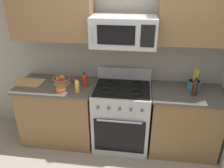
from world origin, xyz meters
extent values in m
cube|color=#9E998E|center=(0.00, 1.02, 1.30)|extent=(8.00, 0.10, 2.60)
cube|color=olive|center=(-0.92, 0.64, 0.44)|extent=(1.03, 0.59, 0.88)
cube|color=#4C4742|center=(-0.92, 0.64, 0.90)|extent=(1.07, 0.63, 0.03)
cube|color=#B2B5BA|center=(0.00, 0.64, 0.46)|extent=(0.76, 0.63, 0.91)
cube|color=black|center=(0.00, 0.32, 0.36)|extent=(0.67, 0.01, 0.51)
cylinder|color=#B2B5BA|center=(0.00, 0.29, 0.62)|extent=(0.57, 0.02, 0.02)
cube|color=black|center=(0.00, 0.64, 0.92)|extent=(0.73, 0.57, 0.02)
cube|color=#B2B5BA|center=(0.00, 0.92, 1.00)|extent=(0.76, 0.06, 0.18)
torus|color=black|center=(-0.18, 0.51, 0.93)|extent=(0.17, 0.17, 0.02)
torus|color=black|center=(0.18, 0.51, 0.93)|extent=(0.17, 0.17, 0.02)
torus|color=black|center=(-0.18, 0.77, 0.93)|extent=(0.17, 0.17, 0.02)
torus|color=black|center=(0.18, 0.77, 0.93)|extent=(0.17, 0.17, 0.02)
cylinder|color=#4C4C51|center=(-0.27, 0.31, 0.79)|extent=(0.04, 0.02, 0.04)
cylinder|color=#4C4C51|center=(-0.14, 0.31, 0.79)|extent=(0.04, 0.02, 0.04)
cylinder|color=#4C4C51|center=(0.00, 0.31, 0.79)|extent=(0.04, 0.02, 0.04)
cylinder|color=#4C4C51|center=(0.14, 0.31, 0.79)|extent=(0.04, 0.02, 0.04)
cylinder|color=#4C4C51|center=(0.27, 0.31, 0.79)|extent=(0.04, 0.02, 0.04)
cube|color=olive|center=(0.85, 0.64, 0.44)|extent=(0.89, 0.59, 0.88)
cube|color=#4C4742|center=(0.85, 0.64, 0.90)|extent=(0.93, 0.63, 0.03)
cube|color=#B2B5BA|center=(0.00, 0.67, 1.66)|extent=(0.78, 0.40, 0.35)
cube|color=black|center=(-0.07, 0.47, 1.66)|extent=(0.43, 0.01, 0.22)
cube|color=black|center=(0.28, 0.47, 1.66)|extent=(0.16, 0.01, 0.25)
cylinder|color=#B2B5BA|center=(-0.35, 0.44, 1.66)|extent=(0.02, 0.02, 0.25)
cube|color=olive|center=(-0.93, 0.80, 1.89)|extent=(1.06, 0.34, 0.77)
cube|color=olive|center=(0.86, 0.80, 1.89)|extent=(0.92, 0.34, 0.77)
cylinder|color=teal|center=(0.93, 0.76, 0.97)|extent=(0.17, 0.17, 0.11)
cylinder|color=black|center=(0.93, 0.76, 0.98)|extent=(0.14, 0.14, 0.10)
cylinder|color=yellow|center=(0.96, 0.76, 1.06)|extent=(0.03, 0.07, 0.25)
cylinder|color=yellow|center=(0.92, 0.76, 1.07)|extent=(0.03, 0.03, 0.27)
cylinder|color=orange|center=(0.94, 0.77, 1.05)|extent=(0.07, 0.03, 0.24)
cone|color=#9E7A4C|center=(-0.85, 0.69, 0.95)|extent=(0.24, 0.24, 0.08)
torus|color=#9E7A4C|center=(-0.85, 0.69, 0.99)|extent=(0.24, 0.24, 0.02)
sphere|color=red|center=(-0.85, 0.65, 0.98)|extent=(0.07, 0.07, 0.07)
sphere|color=orange|center=(-0.90, 0.68, 0.98)|extent=(0.07, 0.07, 0.07)
sphere|color=yellow|center=(-0.85, 0.72, 0.98)|extent=(0.07, 0.07, 0.07)
sphere|color=red|center=(-0.66, 0.72, 0.95)|extent=(0.08, 0.08, 0.08)
cube|color=tan|center=(-1.31, 0.64, 0.92)|extent=(0.40, 0.28, 0.02)
cylinder|color=gold|center=(-0.57, 0.47, 0.98)|extent=(0.06, 0.06, 0.14)
cone|color=gold|center=(-0.57, 0.47, 1.07)|extent=(0.05, 0.05, 0.04)
cylinder|color=black|center=(-0.57, 0.47, 1.10)|extent=(0.02, 0.02, 0.01)
cylinder|color=red|center=(-0.51, 0.64, 0.98)|extent=(0.07, 0.07, 0.14)
cone|color=red|center=(-0.51, 0.64, 1.07)|extent=(0.06, 0.06, 0.04)
cylinder|color=black|center=(-0.51, 0.64, 1.10)|extent=(0.03, 0.03, 0.01)
cylinder|color=#382314|center=(0.91, 0.58, 1.00)|extent=(0.07, 0.07, 0.17)
cone|color=#382314|center=(0.91, 0.58, 1.10)|extent=(0.06, 0.06, 0.05)
cylinder|color=black|center=(0.91, 0.58, 1.14)|extent=(0.03, 0.03, 0.01)
cylinder|color=#D1662D|center=(-0.78, 0.45, 0.93)|extent=(0.13, 0.13, 0.04)
torus|color=#D1662D|center=(-0.78, 0.45, 0.95)|extent=(0.13, 0.13, 0.01)
camera|label=1|loc=(0.22, -2.02, 2.28)|focal=35.99mm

